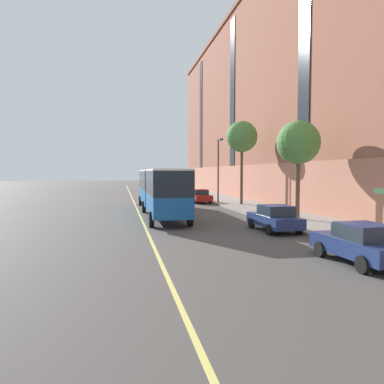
% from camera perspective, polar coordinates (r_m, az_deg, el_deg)
% --- Properties ---
extents(ground_plane, '(260.00, 260.00, 0.00)m').
position_cam_1_polar(ground_plane, '(30.10, -3.81, -3.66)').
color(ground_plane, '#4C4947').
extents(sidewalk, '(5.28, 160.00, 0.15)m').
position_cam_1_polar(sidewalk, '(35.23, 10.41, -2.61)').
color(sidewalk, gray).
rests_on(sidewalk, ground).
extents(apartment_facade, '(15.20, 110.00, 26.37)m').
position_cam_1_polar(apartment_facade, '(37.81, 25.28, 17.56)').
color(apartment_facade, '#935642').
rests_on(apartment_facade, ground).
extents(city_bus, '(2.92, 19.18, 3.72)m').
position_cam_1_polar(city_bus, '(31.86, -5.03, 0.58)').
color(city_bus, '#19569E').
rests_on(city_bus, ground).
extents(parked_car_red_0, '(2.13, 4.75, 1.56)m').
position_cam_1_polar(parked_car_red_0, '(42.83, 1.13, -0.61)').
color(parked_car_red_0, '#B21E19').
rests_on(parked_car_red_0, ground).
extents(parked_car_navy_1, '(2.10, 4.32, 1.56)m').
position_cam_1_polar(parked_car_navy_1, '(15.81, 24.39, -7.16)').
color(parked_car_navy_1, navy).
rests_on(parked_car_navy_1, ground).
extents(parked_car_navy_2, '(2.10, 4.38, 1.56)m').
position_cam_1_polar(parked_car_navy_2, '(22.77, 12.45, -3.91)').
color(parked_car_navy_2, navy).
rests_on(parked_car_navy_2, ground).
extents(parked_car_champagne_3, '(2.02, 4.43, 1.56)m').
position_cam_1_polar(parked_car_champagne_3, '(59.24, -2.30, 0.39)').
color(parked_car_champagne_3, '#BCAD89').
rests_on(parked_car_champagne_3, ground).
extents(street_tree_mid_block, '(3.10, 3.10, 7.03)m').
position_cam_1_polar(street_tree_mid_block, '(27.96, 15.90, 7.17)').
color(street_tree_mid_block, brown).
rests_on(street_tree_mid_block, sidewalk).
extents(street_tree_far_uptown, '(3.26, 3.26, 8.71)m').
position_cam_1_polar(street_tree_far_uptown, '(39.83, 7.61, 8.28)').
color(street_tree_far_uptown, brown).
rests_on(street_tree_far_uptown, sidewalk).
extents(street_lamp, '(0.36, 1.48, 7.05)m').
position_cam_1_polar(street_lamp, '(41.55, 4.10, 4.33)').
color(street_lamp, '#2D2D30').
rests_on(street_lamp, sidewalk).
extents(fire_hydrant, '(0.42, 0.24, 0.72)m').
position_cam_1_polar(fire_hydrant, '(44.06, 3.11, -0.89)').
color(fire_hydrant, red).
rests_on(fire_hydrant, sidewalk).
extents(lane_centerline, '(0.16, 140.00, 0.01)m').
position_cam_1_polar(lane_centerline, '(32.90, -8.14, -3.11)').
color(lane_centerline, '#E0D66B').
rests_on(lane_centerline, ground).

